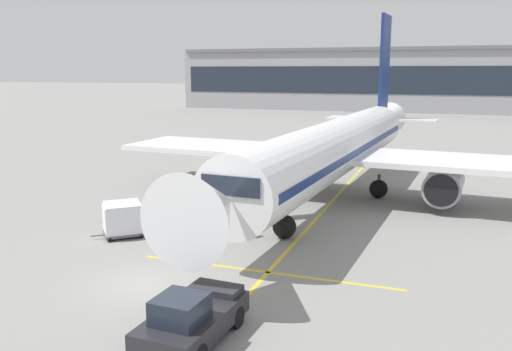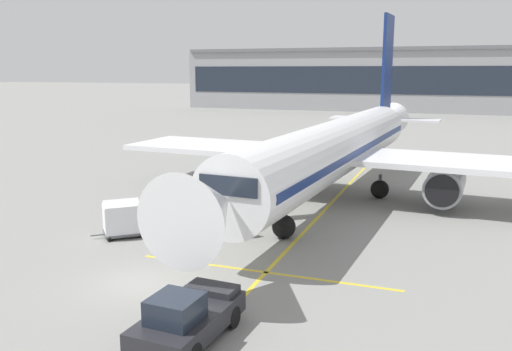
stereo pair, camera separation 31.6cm
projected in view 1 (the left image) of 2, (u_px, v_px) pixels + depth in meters
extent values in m
plane|color=gray|center=(143.00, 283.00, 22.24)|extent=(600.00, 600.00, 0.00)
cylinder|color=white|center=(334.00, 148.00, 36.14)|extent=(5.86, 31.97, 3.75)
cube|color=navy|center=(334.00, 148.00, 36.14)|extent=(5.81, 30.70, 0.45)
cone|color=white|center=(209.00, 210.00, 20.15)|extent=(3.80, 3.98, 3.56)
cone|color=white|center=(385.00, 120.00, 53.08)|extent=(3.58, 6.19, 3.18)
cube|color=white|center=(230.00, 148.00, 40.21)|extent=(15.49, 7.35, 0.36)
cylinder|color=#93969E|center=(240.00, 168.00, 39.45)|extent=(2.59, 4.28, 2.32)
cylinder|color=black|center=(227.00, 173.00, 37.55)|extent=(1.98, 0.25, 1.97)
cube|color=white|center=(465.00, 163.00, 33.72)|extent=(15.49, 7.35, 0.36)
cylinder|color=#93969E|center=(444.00, 184.00, 33.85)|extent=(2.59, 4.28, 2.32)
cylinder|color=black|center=(441.00, 191.00, 31.95)|extent=(1.98, 0.25, 1.97)
cube|color=navy|center=(385.00, 67.00, 50.72)|extent=(0.53, 3.82, 9.54)
cube|color=white|center=(382.00, 119.00, 51.41)|extent=(10.41, 3.22, 0.20)
cube|color=#1E2633|center=(238.00, 182.00, 22.40)|extent=(2.73, 1.86, 0.82)
cylinder|color=#47474C|center=(284.00, 217.00, 28.02)|extent=(0.22, 0.22, 1.03)
sphere|color=black|center=(284.00, 226.00, 28.12)|extent=(1.27, 1.27, 1.27)
cylinder|color=#47474C|center=(302.00, 175.00, 39.13)|extent=(0.22, 0.22, 1.03)
sphere|color=black|center=(302.00, 182.00, 39.23)|extent=(1.27, 1.27, 1.27)
cylinder|color=#47474C|center=(379.00, 182.00, 36.94)|extent=(0.22, 0.22, 1.03)
sphere|color=black|center=(378.00, 189.00, 37.04)|extent=(1.27, 1.27, 1.27)
cube|color=silver|center=(238.00, 214.00, 31.15)|extent=(3.60, 3.47, 0.44)
cube|color=black|center=(220.00, 204.00, 31.02)|extent=(0.82, 0.82, 0.70)
cylinder|color=#333338|center=(231.00, 202.00, 31.26)|extent=(0.08, 0.08, 0.80)
cube|color=silver|center=(255.00, 187.00, 31.27)|extent=(4.05, 3.77, 2.64)
cube|color=black|center=(255.00, 186.00, 31.25)|extent=(3.84, 3.57, 2.49)
cube|color=#333338|center=(258.00, 187.00, 30.85)|extent=(3.44, 3.11, 2.66)
cube|color=#333338|center=(252.00, 184.00, 31.65)|extent=(3.44, 3.11, 2.66)
cylinder|color=black|center=(261.00, 218.00, 30.97)|extent=(0.55, 0.52, 0.56)
cylinder|color=black|center=(252.00, 212.00, 32.30)|extent=(0.55, 0.52, 0.56)
cylinder|color=black|center=(222.00, 223.00, 30.08)|extent=(0.55, 0.52, 0.56)
cylinder|color=black|center=(214.00, 216.00, 31.42)|extent=(0.55, 0.52, 0.56)
cube|color=#515156|center=(181.00, 227.00, 29.57)|extent=(2.56, 2.52, 0.12)
cylinder|color=#4C4C51|center=(157.00, 229.00, 29.08)|extent=(0.57, 0.52, 0.07)
cube|color=navy|center=(181.00, 212.00, 29.42)|extent=(2.42, 2.38, 1.50)
cube|color=navy|center=(179.00, 202.00, 29.69)|extent=(1.93, 1.84, 0.74)
cube|color=silver|center=(164.00, 214.00, 29.06)|extent=(0.98, 1.10, 1.38)
sphere|color=black|center=(164.00, 226.00, 29.91)|extent=(0.30, 0.30, 0.30)
sphere|color=black|center=(170.00, 233.00, 28.67)|extent=(0.30, 0.30, 0.30)
sphere|color=black|center=(192.00, 223.00, 30.50)|extent=(0.30, 0.30, 0.30)
sphere|color=black|center=(199.00, 229.00, 29.26)|extent=(0.30, 0.30, 0.30)
cube|color=#515156|center=(124.00, 233.00, 28.48)|extent=(2.56, 2.52, 0.12)
cylinder|color=#4C4C51|center=(98.00, 236.00, 27.99)|extent=(0.57, 0.52, 0.07)
cube|color=silver|center=(123.00, 218.00, 28.33)|extent=(2.42, 2.38, 1.50)
cube|color=silver|center=(121.00, 207.00, 28.60)|extent=(1.93, 1.84, 0.74)
cube|color=silver|center=(104.00, 220.00, 27.97)|extent=(0.98, 1.10, 1.38)
sphere|color=black|center=(107.00, 232.00, 28.82)|extent=(0.30, 0.30, 0.30)
sphere|color=black|center=(110.00, 239.00, 27.58)|extent=(0.30, 0.30, 0.30)
sphere|color=black|center=(137.00, 229.00, 29.41)|extent=(0.30, 0.30, 0.30)
sphere|color=black|center=(141.00, 236.00, 28.17)|extent=(0.30, 0.30, 0.30)
cube|color=#232328|center=(193.00, 321.00, 17.43)|extent=(2.34, 4.51, 0.70)
cube|color=#1E2633|center=(180.00, 309.00, 16.59)|extent=(1.55, 1.62, 0.80)
cube|color=#28282D|center=(216.00, 289.00, 18.83)|extent=(1.84, 1.07, 0.24)
cylinder|color=black|center=(236.00, 317.00, 18.37)|extent=(0.32, 0.77, 0.76)
cylinder|color=black|center=(189.00, 308.00, 19.08)|extent=(0.32, 0.77, 0.76)
cylinder|color=black|center=(146.00, 343.00, 16.61)|extent=(0.32, 0.77, 0.76)
cylinder|color=#514C42|center=(241.00, 229.00, 28.37)|extent=(0.15, 0.15, 0.86)
cylinder|color=#514C42|center=(240.00, 230.00, 28.19)|extent=(0.15, 0.15, 0.86)
cube|color=orange|center=(240.00, 216.00, 28.14)|extent=(0.31, 0.42, 0.58)
cube|color=white|center=(243.00, 216.00, 28.13)|extent=(0.08, 0.34, 0.08)
sphere|color=#9E7051|center=(240.00, 209.00, 28.06)|extent=(0.21, 0.21, 0.21)
sphere|color=yellow|center=(240.00, 208.00, 28.05)|extent=(0.23, 0.23, 0.23)
cylinder|color=orange|center=(241.00, 216.00, 28.39)|extent=(0.09, 0.09, 0.56)
cylinder|color=orange|center=(239.00, 219.00, 27.92)|extent=(0.09, 0.09, 0.56)
cylinder|color=#514C42|center=(190.00, 212.00, 31.71)|extent=(0.15, 0.15, 0.86)
cylinder|color=#514C42|center=(189.00, 212.00, 31.87)|extent=(0.15, 0.15, 0.86)
cube|color=orange|center=(190.00, 200.00, 31.65)|extent=(0.44, 0.44, 0.58)
cube|color=white|center=(187.00, 200.00, 31.60)|extent=(0.25, 0.25, 0.08)
sphere|color=tan|center=(189.00, 193.00, 31.58)|extent=(0.21, 0.21, 0.21)
sphere|color=yellow|center=(189.00, 192.00, 31.56)|extent=(0.23, 0.23, 0.23)
cylinder|color=orange|center=(191.00, 202.00, 31.45)|extent=(0.09, 0.09, 0.56)
cylinder|color=orange|center=(188.00, 200.00, 31.88)|extent=(0.09, 0.09, 0.56)
cylinder|color=black|center=(219.00, 215.00, 31.09)|extent=(0.15, 0.15, 0.86)
cylinder|color=black|center=(217.00, 215.00, 31.19)|extent=(0.15, 0.15, 0.86)
cube|color=orange|center=(218.00, 203.00, 31.00)|extent=(0.43, 0.33, 0.58)
cube|color=white|center=(217.00, 203.00, 30.90)|extent=(0.33, 0.10, 0.08)
sphere|color=brown|center=(218.00, 196.00, 30.92)|extent=(0.21, 0.21, 0.21)
sphere|color=yellow|center=(218.00, 195.00, 30.91)|extent=(0.23, 0.23, 0.23)
cylinder|color=orange|center=(221.00, 204.00, 30.88)|extent=(0.09, 0.09, 0.56)
cylinder|color=orange|center=(215.00, 203.00, 31.14)|extent=(0.09, 0.09, 0.56)
cube|color=black|center=(257.00, 189.00, 39.79)|extent=(0.53, 0.53, 0.05)
cone|color=orange|center=(257.00, 185.00, 39.73)|extent=(0.42, 0.42, 0.56)
cylinder|color=white|center=(257.00, 185.00, 39.73)|extent=(0.23, 0.23, 0.07)
cube|color=yellow|center=(334.00, 199.00, 36.80)|extent=(0.20, 110.00, 0.01)
cube|color=yellow|center=(266.00, 272.00, 23.48)|extent=(12.00, 0.20, 0.01)
cube|color=#939399|center=(415.00, 81.00, 117.00)|extent=(102.98, 18.60, 12.69)
cube|color=#1E2633|center=(413.00, 80.00, 108.30)|extent=(99.89, 0.10, 5.71)
cube|color=slate|center=(417.00, 49.00, 113.98)|extent=(101.95, 15.81, 0.70)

